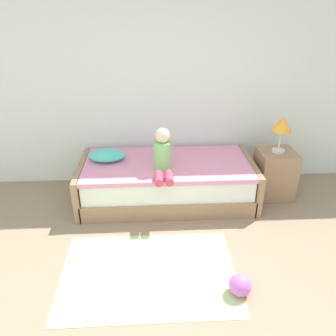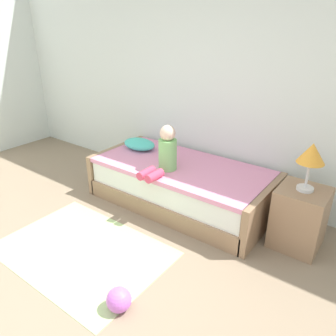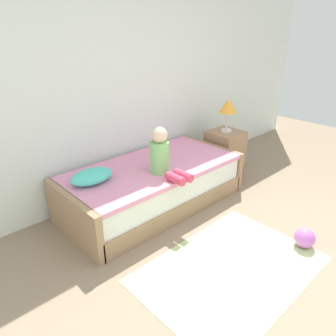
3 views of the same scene
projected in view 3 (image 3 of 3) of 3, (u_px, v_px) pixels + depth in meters
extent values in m
plane|color=gray|center=(332.00, 290.00, 2.54)|extent=(9.20, 9.20, 0.00)
cube|color=silver|center=(129.00, 71.00, 3.67)|extent=(7.20, 0.10, 2.90)
cube|color=#997556|center=(154.00, 196.00, 3.72)|extent=(2.00, 1.00, 0.20)
cube|color=white|center=(153.00, 179.00, 3.63)|extent=(1.94, 0.94, 0.25)
cube|color=pink|center=(153.00, 167.00, 3.57)|extent=(1.98, 0.98, 0.05)
cube|color=#997556|center=(73.00, 219.00, 3.03)|extent=(0.07, 1.00, 0.50)
cube|color=#997556|center=(210.00, 161.00, 4.30)|extent=(0.07, 1.00, 0.50)
cube|color=#997556|center=(225.00, 152.00, 4.49)|extent=(0.44, 0.44, 0.60)
cylinder|color=silver|center=(226.00, 130.00, 4.36)|extent=(0.15, 0.15, 0.03)
cylinder|color=silver|center=(227.00, 121.00, 4.31)|extent=(0.02, 0.02, 0.24)
cone|color=#F29E33|center=(228.00, 106.00, 4.22)|extent=(0.24, 0.24, 0.18)
cylinder|color=#7FC672|center=(160.00, 157.00, 3.33)|extent=(0.20, 0.20, 0.34)
sphere|color=beige|center=(159.00, 135.00, 3.23)|extent=(0.17, 0.17, 0.17)
cylinder|color=#D83F60|center=(176.00, 179.00, 3.15)|extent=(0.09, 0.22, 0.09)
cylinder|color=#D83F60|center=(183.00, 175.00, 3.22)|extent=(0.09, 0.22, 0.09)
ellipsoid|color=#4CCCBC|center=(92.00, 176.00, 3.15)|extent=(0.44, 0.30, 0.13)
sphere|color=#CC66D8|center=(305.00, 238.00, 3.00)|extent=(0.19, 0.19, 0.19)
cube|color=#B2D189|center=(230.00, 269.00, 2.75)|extent=(1.60, 1.10, 0.01)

